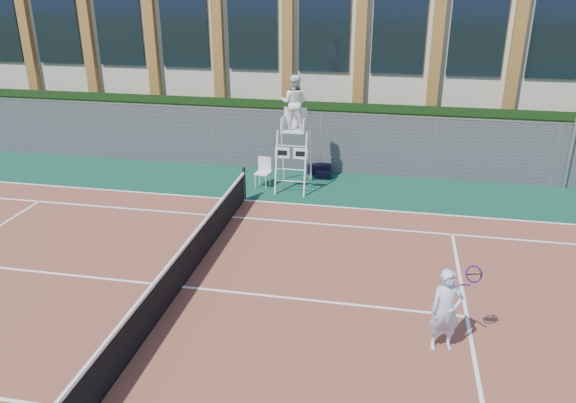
# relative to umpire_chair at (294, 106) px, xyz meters

# --- Properties ---
(ground) EXTENTS (120.00, 120.00, 0.00)m
(ground) POSITION_rel_umpire_chair_xyz_m (-1.35, -7.05, -2.82)
(ground) COLOR #233814
(apron) EXTENTS (36.00, 20.00, 0.01)m
(apron) POSITION_rel_umpire_chair_xyz_m (-1.35, -6.05, -2.81)
(apron) COLOR #0D3B2B
(apron) RESTS_ON ground
(tennis_court) EXTENTS (23.77, 10.97, 0.02)m
(tennis_court) POSITION_rel_umpire_chair_xyz_m (-1.35, -7.05, -2.80)
(tennis_court) COLOR brown
(tennis_court) RESTS_ON apron
(tennis_net) EXTENTS (0.10, 11.30, 1.10)m
(tennis_net) POSITION_rel_umpire_chair_xyz_m (-1.35, -7.05, -2.28)
(tennis_net) COLOR black
(tennis_net) RESTS_ON ground
(fence) EXTENTS (40.00, 0.06, 2.20)m
(fence) POSITION_rel_umpire_chair_xyz_m (-1.35, 1.75, -1.72)
(fence) COLOR #595E60
(fence) RESTS_ON ground
(hedge) EXTENTS (40.00, 1.40, 2.20)m
(hedge) POSITION_rel_umpire_chair_xyz_m (-1.35, 2.95, -1.72)
(hedge) COLOR black
(hedge) RESTS_ON ground
(building) EXTENTS (45.00, 10.60, 8.22)m
(building) POSITION_rel_umpire_chair_xyz_m (-1.35, 10.90, 1.33)
(building) COLOR beige
(building) RESTS_ON ground
(umpire_chair) EXTENTS (1.08, 1.66, 3.86)m
(umpire_chair) POSITION_rel_umpire_chair_xyz_m (0.00, 0.00, 0.00)
(umpire_chair) COLOR white
(umpire_chair) RESTS_ON ground
(plastic_chair) EXTENTS (0.53, 0.53, 1.01)m
(plastic_chair) POSITION_rel_umpire_chair_xyz_m (-1.03, -0.11, -2.21)
(plastic_chair) COLOR silver
(plastic_chair) RESTS_ON apron
(sports_bag_near) EXTENTS (0.88, 0.63, 0.35)m
(sports_bag_near) POSITION_rel_umpire_chair_xyz_m (0.64, 1.55, -2.63)
(sports_bag_near) COLOR black
(sports_bag_near) RESTS_ON apron
(sports_bag_far) EXTENTS (0.57, 0.26, 0.22)m
(sports_bag_far) POSITION_rel_umpire_chair_xyz_m (0.87, 1.09, -2.70)
(sports_bag_far) COLOR black
(sports_bag_far) RESTS_ON apron
(tennis_player) EXTENTS (0.99, 0.71, 1.70)m
(tennis_player) POSITION_rel_umpire_chair_xyz_m (4.45, -8.24, -1.94)
(tennis_player) COLOR silver
(tennis_player) RESTS_ON tennis_court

